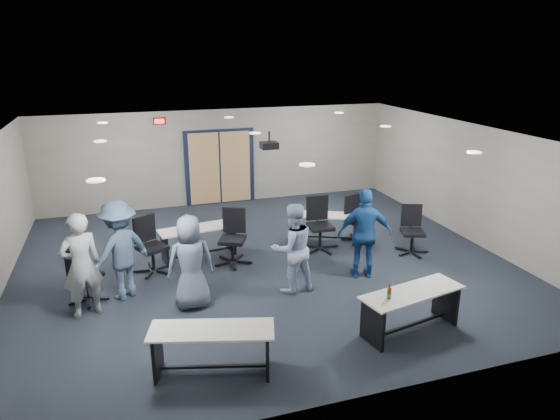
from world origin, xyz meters
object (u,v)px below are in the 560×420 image
object	(u,v)px
chair_back_d	(358,219)
chair_back_a	(152,246)
person_gray	(81,265)
table_front_right	(411,304)
chair_loose_right	(413,230)
person_back	(120,250)
table_back_right	(325,223)
person_plaid	(191,262)
table_front_left	(212,343)
table_back_left	(199,237)
person_lightblue	(293,248)
chair_back_b	(232,238)
person_navy	(365,234)
chair_loose_left	(86,275)
chair_back_c	(320,224)

from	to	relation	value
chair_back_d	chair_back_a	bearing A→B (deg)	167.55
chair_back_d	person_gray	world-z (taller)	person_gray
table_front_right	chair_back_d	world-z (taller)	chair_back_d
chair_loose_right	person_back	size ratio (longest dim) A/B	0.58
table_back_right	person_back	xyz separation A→B (m)	(-4.55, -1.45, 0.48)
table_back_right	person_plaid	size ratio (longest dim) A/B	0.99
chair_back_d	table_front_left	bearing A→B (deg)	-152.43
table_front_right	person_back	bearing A→B (deg)	137.64
table_back_left	person_lightblue	bearing A→B (deg)	-64.76
chair_back_a	chair_back_b	size ratio (longest dim) A/B	0.99
chair_back_a	person_lightblue	bearing A→B (deg)	-61.31
chair_back_a	person_gray	xyz separation A→B (m)	(-1.21, -1.39, 0.34)
table_front_left	person_lightblue	size ratio (longest dim) A/B	1.06
table_front_left	person_gray	world-z (taller)	person_gray
person_lightblue	person_navy	size ratio (longest dim) A/B	0.95
table_front_right	chair_loose_left	bearing A→B (deg)	140.60
chair_back_d	person_navy	world-z (taller)	person_navy
chair_loose_left	person_back	size ratio (longest dim) A/B	0.56
person_back	table_front_left	bearing A→B (deg)	77.78
table_front_left	person_plaid	world-z (taller)	person_plaid
table_back_left	person_gray	size ratio (longest dim) A/B	0.95
person_lightblue	person_back	world-z (taller)	person_back
person_lightblue	person_back	distance (m)	3.09
person_plaid	person_lightblue	world-z (taller)	person_lightblue
person_gray	person_plaid	xyz separation A→B (m)	(1.76, -0.25, -0.08)
person_plaid	chair_back_a	bearing A→B (deg)	-75.12
chair_back_a	chair_loose_left	xyz separation A→B (m)	(-1.20, -0.88, -0.06)
chair_loose_right	chair_back_d	bearing A→B (deg)	147.16
table_back_right	chair_back_c	distance (m)	0.60
chair_back_b	chair_loose_left	bearing A→B (deg)	-139.90
table_front_left	table_front_right	size ratio (longest dim) A/B	0.99
person_back	chair_back_d	bearing A→B (deg)	157.63
chair_back_d	person_back	xyz separation A→B (m)	(-5.27, -1.17, 0.37)
chair_back_a	chair_back_c	xyz separation A→B (m)	(3.65, 0.06, 0.02)
chair_back_c	chair_loose_right	xyz separation A→B (m)	(1.85, -0.81, -0.06)
chair_back_c	person_plaid	world-z (taller)	person_plaid
table_front_left	chair_back_c	bearing A→B (deg)	65.49
chair_back_c	person_gray	xyz separation A→B (m)	(-4.87, -1.45, 0.32)
chair_back_a	table_back_right	bearing A→B (deg)	-19.70
person_gray	table_back_right	bearing A→B (deg)	-179.21
table_back_left	person_plaid	bearing A→B (deg)	-110.90
table_front_left	chair_back_b	xyz separation A→B (m)	(1.08, 3.54, 0.11)
table_back_left	chair_back_b	size ratio (longest dim) A/B	1.49
chair_back_a	table_front_left	bearing A→B (deg)	-109.03
chair_loose_right	table_front_right	bearing A→B (deg)	-104.33
table_back_left	person_navy	world-z (taller)	person_navy
table_back_right	chair_back_b	bearing A→B (deg)	-141.45
chair_back_b	chair_loose_left	world-z (taller)	chair_back_b
table_back_left	chair_loose_right	size ratio (longest dim) A/B	1.62
person_plaid	person_back	bearing A→B (deg)	-36.34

